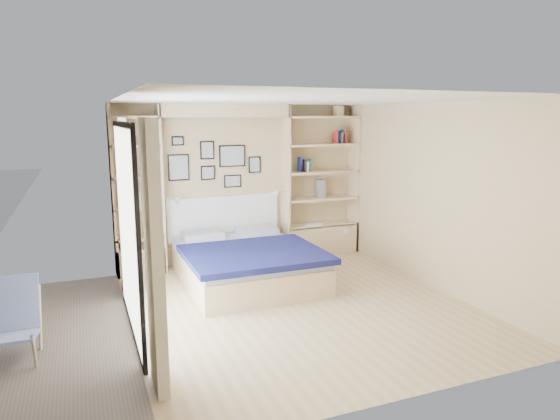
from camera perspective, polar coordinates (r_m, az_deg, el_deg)
name	(u,v)px	position (r m, az deg, el deg)	size (l,w,h in m)	color
ground	(298,305)	(6.31, 2.02, -10.82)	(4.50, 4.50, 0.00)	tan
room_shell	(231,203)	(7.28, -5.59, 0.83)	(4.50, 4.50, 4.50)	tan
bed	(246,262)	(7.11, -3.93, -5.96)	(1.81, 2.25, 1.07)	#D6B983
photo_gallery	(214,163)	(7.87, -7.58, 5.39)	(1.48, 0.02, 0.82)	black
reading_lamps	(228,196)	(7.75, -5.99, 1.60)	(1.92, 0.12, 0.15)	silver
shelf_decor	(308,155)	(8.24, 3.19, 6.31)	(3.52, 0.23, 2.03)	#B22F4C
deck_chair	(12,321)	(5.54, -28.26, -11.14)	(0.50, 0.80, 0.78)	tan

